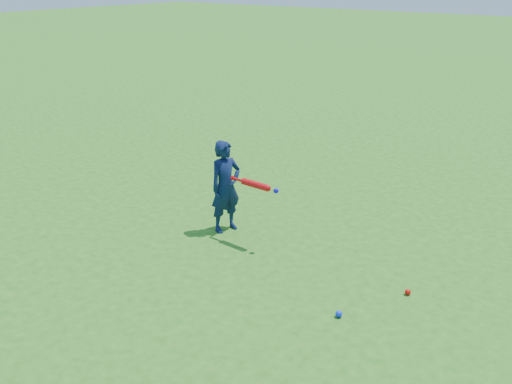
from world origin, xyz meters
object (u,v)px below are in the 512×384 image
ground_ball_blue (339,314)px  ground_ball_red (408,292)px  child (226,187)px  bat_swing (257,185)px

ground_ball_blue → ground_ball_red: bearing=65.2°
child → bat_swing: size_ratio=1.67×
child → ground_ball_red: bearing=-77.0°
child → ground_ball_red: (2.53, -0.08, -0.57)m
ground_ball_red → ground_ball_blue: (-0.37, -0.79, 0.00)m
ground_ball_red → bat_swing: size_ratio=0.09×
ground_ball_blue → bat_swing: bearing=153.3°
child → bat_swing: (0.55, -0.07, 0.17)m
ground_ball_blue → child: bearing=157.9°
child → ground_ball_blue: 2.40m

